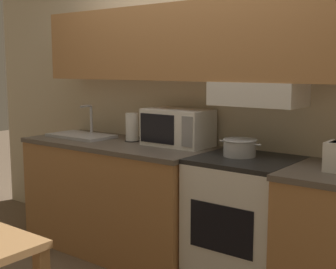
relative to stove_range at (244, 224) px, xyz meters
The scene contains 8 objects.
ground_plane 0.74m from the stove_range, 147.83° to the left, with size 16.00×16.00×0.00m, color brown.
wall_back 1.13m from the stove_range, 152.31° to the left, with size 5.32×0.38×2.55m.
lower_counter_main 1.15m from the stove_range, behind, with size 1.64×0.69×0.91m.
stove_range is the anchor object (origin of this frame).
cooking_pot 0.52m from the stove_range, 155.43° to the left, with size 0.31×0.23×0.12m.
microwave 0.89m from the stove_range, 169.32° to the left, with size 0.51×0.31×0.28m.
sink_basin 1.65m from the stove_range, behind, with size 0.57×0.33×0.27m.
paper_towel_roll 1.22m from the stove_range, behind, with size 0.12×0.12×0.23m.
Camera 1 is at (1.94, -3.05, 1.51)m, focal length 50.00 mm.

